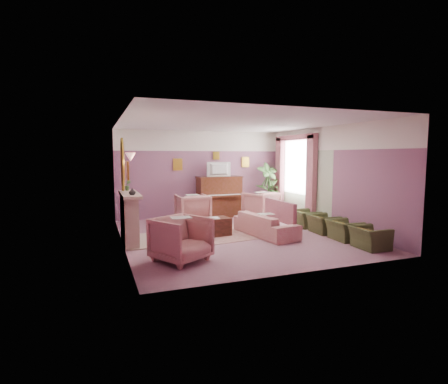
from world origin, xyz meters
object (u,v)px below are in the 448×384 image
object	(u,v)px
floral_armchair_left	(193,207)
olive_chair_b	(344,227)
piano	(219,197)
olive_chair_a	(370,234)
olive_chair_c	(323,221)
olive_chair_d	(305,216)
side_table	(272,204)
coffee_table	(210,227)
sofa	(266,220)
floral_armchair_right	(261,204)
television	(220,168)
floral_armchair_front	(181,237)

from	to	relation	value
floral_armchair_left	olive_chair_b	world-z (taller)	floral_armchair_left
piano	olive_chair_a	bearing A→B (deg)	-70.46
olive_chair_c	olive_chair_d	world-z (taller)	same
side_table	olive_chair_d	bearing A→B (deg)	-94.26
coffee_table	side_table	xyz separation A→B (m)	(3.04, 2.39, 0.12)
sofa	floral_armchair_left	world-z (taller)	floral_armchair_left
floral_armchair_right	olive_chair_c	distance (m)	2.54
sofa	olive_chair_a	distance (m)	2.45
olive_chair_d	side_table	bearing A→B (deg)	85.74
floral_armchair_left	side_table	distance (m)	3.04
olive_chair_b	olive_chair_c	distance (m)	0.82
coffee_table	piano	bearing A→B (deg)	65.57
television	olive_chair_d	size ratio (longest dim) A/B	1.09
sofa	floral_armchair_front	xyz separation A→B (m)	(-2.49, -1.36, 0.09)
television	coffee_table	distance (m)	3.05
olive_chair_c	olive_chair_d	size ratio (longest dim) A/B	1.00
olive_chair_a	floral_armchair_front	bearing A→B (deg)	172.26
piano	sofa	bearing A→B (deg)	-86.29
piano	coffee_table	xyz separation A→B (m)	(-1.15, -2.52, -0.43)
piano	television	xyz separation A→B (m)	(0.00, -0.05, 0.95)
coffee_table	sofa	xyz separation A→B (m)	(1.34, -0.42, 0.16)
sofa	olive_chair_b	size ratio (longest dim) A/B	2.60
television	olive_chair_c	xyz separation A→B (m)	(1.72, -3.16, -1.28)
television	floral_armchair_front	bearing A→B (deg)	-118.40
floral_armchair_right	olive_chair_c	bearing A→B (deg)	-77.33
floral_armchair_right	olive_chair_a	world-z (taller)	floral_armchair_right
television	coffee_table	bearing A→B (deg)	-114.87
television	floral_armchair_right	size ratio (longest dim) A/B	0.85
coffee_table	olive_chair_b	size ratio (longest dim) A/B	1.36
coffee_table	olive_chair_b	bearing A→B (deg)	-27.75
sofa	olive_chair_d	world-z (taller)	sofa
floral_armchair_right	olive_chair_d	bearing A→B (deg)	-71.43
television	floral_armchair_left	distance (m)	1.70
floral_armchair_front	olive_chair_b	xyz separation A→B (m)	(4.02, 0.27, -0.16)
olive_chair_b	side_table	world-z (taller)	side_table
piano	olive_chair_a	distance (m)	5.16
floral_armchair_front	olive_chair_b	world-z (taller)	floral_armchair_front
floral_armchair_right	sofa	bearing A→B (deg)	-113.83
floral_armchair_front	sofa	bearing A→B (deg)	28.71
sofa	olive_chair_c	xyz separation A→B (m)	(1.53, -0.27, -0.07)
olive_chair_a	olive_chair_c	size ratio (longest dim) A/B	1.00
floral_armchair_left	piano	bearing A→B (deg)	32.55
floral_armchair_left	olive_chair_c	xyz separation A→B (m)	(2.81, -2.52, -0.16)
olive_chair_c	side_table	world-z (taller)	side_table
sofa	olive_chair_d	xyz separation A→B (m)	(1.53, 0.55, -0.07)
piano	olive_chair_c	bearing A→B (deg)	-61.81
sofa	side_table	size ratio (longest dim) A/B	2.73
floral_armchair_right	olive_chair_b	bearing A→B (deg)	-80.42
television	floral_armchair_left	world-z (taller)	television
piano	floral_armchair_left	size ratio (longest dim) A/B	1.48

